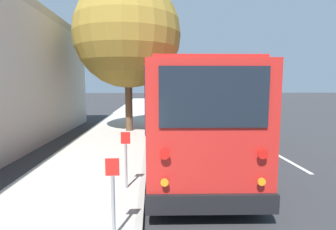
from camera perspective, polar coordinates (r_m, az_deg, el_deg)
ground_plane at (r=9.58m, az=6.08°, el=-9.36°), size 160.00×160.00×0.00m
sidewalk_slab at (r=9.63m, az=-15.16°, el=-8.99°), size 80.00×3.25×0.15m
curb_strip at (r=9.44m, az=-4.90°, el=-9.12°), size 80.00×0.14×0.15m
shuttle_bus at (r=9.96m, az=4.00°, el=1.83°), size 11.00×2.86×3.36m
parked_sedan_white at (r=21.76m, az=-1.45°, el=1.23°), size 4.30×1.84×1.31m
parked_sedan_maroon at (r=27.98m, az=-1.22°, el=2.39°), size 4.59×1.98×1.29m
street_tree at (r=14.76m, az=-8.74°, el=18.31°), size 5.60×5.60×8.75m
sign_post_near at (r=4.49m, az=-11.88°, el=-17.03°), size 0.06×0.22×1.31m
sign_post_far at (r=6.40m, az=-9.15°, el=-9.50°), size 0.06×0.22×1.37m
lane_stripe_mid at (r=9.96m, az=25.20°, el=-9.31°), size 2.40×0.14×0.01m
lane_stripe_ahead at (r=15.36m, az=14.48°, el=-3.48°), size 2.40×0.14×0.01m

